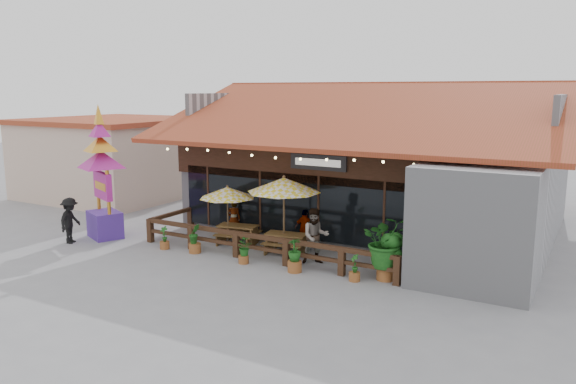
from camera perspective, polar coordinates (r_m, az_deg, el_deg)
The scene contains 19 objects.
ground at distance 18.96m, azimuth 1.91°, elevation -7.32°, with size 100.00×100.00×0.00m, color gray.
restaurant_building at distance 24.29m, azimuth 9.77°, elevation 1.81°, with size 15.50×14.73×6.09m.
patio_railing at distance 19.67m, azimuth -4.28°, elevation -4.81°, with size 10.00×2.60×0.92m.
neighbor_building at distance 32.30m, azimuth -17.05°, elevation 3.47°, with size 8.40×8.40×4.22m.
umbrella_left at distance 21.02m, azimuth -6.18°, elevation -0.08°, with size 2.39×2.39×2.26m.
umbrella_right at distance 19.72m, azimuth -0.42°, elevation 0.69°, with size 3.47×3.47×2.80m.
picnic_table_left at distance 21.32m, azimuth -5.11°, elevation -3.99°, with size 1.72×1.56×0.72m.
picnic_table_right at distance 20.07m, azimuth -0.17°, elevation -4.88°, with size 1.65×1.48×0.71m.
thai_sign_tower at distance 22.87m, azimuth -18.44°, elevation 2.83°, with size 2.74×2.74×5.62m.
tropical_plant at distance 17.35m, azimuth 9.99°, elevation -5.08°, with size 1.95×1.88×2.07m.
diner_a at distance 22.18m, azimuth -5.54°, elevation -2.74°, with size 0.55×0.36×1.49m, color #3D1F13.
diner_b at distance 18.78m, azimuth 2.80°, elevation -4.50°, with size 0.92×0.71×1.89m, color #3D1F13.
diner_c at distance 20.67m, azimuth 1.75°, elevation -3.75°, with size 0.84×0.35×1.43m, color #3D1F13.
pedestrian at distance 22.80m, azimuth -21.26°, elevation -2.71°, with size 1.13×0.65×1.75m, color black.
planter_a at distance 21.08m, azimuth -12.45°, elevation -4.72°, with size 0.35×0.35×0.86m.
planter_b at distance 20.35m, azimuth -9.46°, elevation -4.80°, with size 0.48×0.50×1.06m.
planter_c at distance 18.93m, azimuth -4.55°, elevation -5.86°, with size 0.61×0.56×0.85m.
planter_d at distance 17.99m, azimuth 0.68°, elevation -6.49°, with size 0.59×0.59×1.12m.
planter_e at distance 17.34m, azimuth 6.78°, elevation -7.85°, with size 0.36×0.35×0.85m.
Camera 1 is at (8.37, -16.01, 5.75)m, focal length 35.00 mm.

